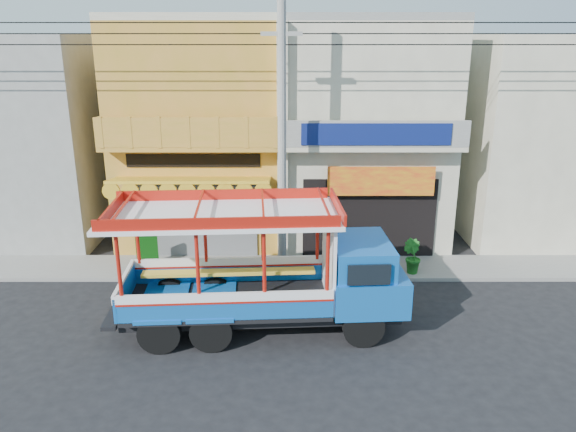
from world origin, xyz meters
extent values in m
plane|color=black|center=(0.00, 0.00, 0.00)|extent=(90.00, 90.00, 0.00)
cube|color=slate|center=(0.00, 4.00, 0.06)|extent=(30.00, 2.00, 0.12)
cube|color=#B18A27|center=(-4.00, 8.00, 4.00)|extent=(6.00, 6.00, 8.00)
cube|color=#595B5E|center=(-4.00, 4.98, 1.40)|extent=(4.20, 0.10, 2.60)
cube|color=orange|center=(-4.00, 4.25, 3.05)|extent=(5.20, 1.50, 0.31)
cube|color=#B18A27|center=(-4.00, 4.65, 4.05)|extent=(6.00, 0.70, 0.18)
cube|color=#B18A27|center=(-4.00, 4.35, 4.60)|extent=(6.00, 0.12, 0.95)
cube|color=black|center=(-4.00, 4.97, 3.55)|extent=(4.50, 0.04, 0.45)
cube|color=#B3AC93|center=(-4.00, 8.00, 8.12)|extent=(6.00, 6.00, 0.24)
cube|color=#B3AC93|center=(2.00, 8.00, 4.00)|extent=(6.00, 6.00, 8.00)
cube|color=black|center=(2.00, 4.98, 1.50)|extent=(4.60, 0.12, 2.80)
cube|color=gold|center=(2.30, 4.70, 2.90)|extent=(3.60, 0.05, 1.00)
cube|color=#B3AC93|center=(2.00, 4.65, 4.05)|extent=(6.00, 0.70, 0.18)
cube|color=gray|center=(2.00, 4.35, 4.55)|extent=(6.00, 0.12, 0.85)
cube|color=navy|center=(2.00, 4.28, 4.55)|extent=(4.80, 0.06, 0.70)
cube|color=gray|center=(2.00, 8.00, 8.12)|extent=(6.00, 6.00, 0.24)
cube|color=#B3AC93|center=(-1.00, 4.85, 4.00)|extent=(0.35, 0.30, 8.00)
cube|color=gray|center=(-11.00, 8.00, 3.80)|extent=(6.00, 6.00, 7.60)
cube|color=#B3AC93|center=(9.00, 8.00, 3.80)|extent=(6.00, 6.00, 7.60)
cylinder|color=gray|center=(-1.00, 3.30, 4.50)|extent=(0.26, 0.26, 9.00)
cube|color=gray|center=(-1.00, 3.30, 7.60)|extent=(1.20, 0.12, 0.12)
cylinder|color=black|center=(0.00, 3.30, 7.30)|extent=(28.00, 0.04, 0.04)
cylinder|color=black|center=(0.00, 3.30, 7.60)|extent=(28.00, 0.04, 0.04)
cylinder|color=black|center=(0.00, 3.30, 7.90)|extent=(28.00, 0.04, 0.04)
cylinder|color=black|center=(1.09, -0.88, 0.53)|extent=(1.08, 0.36, 1.07)
cylinder|color=black|center=(0.97, 1.14, 0.53)|extent=(1.08, 0.36, 1.07)
cylinder|color=black|center=(-2.74, -1.11, 0.53)|extent=(1.08, 0.36, 1.07)
cylinder|color=black|center=(-2.86, 0.91, 0.53)|extent=(1.08, 0.36, 1.07)
cylinder|color=black|center=(-4.02, -1.18, 0.53)|extent=(1.08, 0.36, 1.07)
cylinder|color=black|center=(-4.14, 0.84, 0.53)|extent=(1.08, 0.36, 1.07)
cube|color=black|center=(-1.53, -0.02, 0.64)|extent=(7.25, 2.18, 0.30)
cube|color=blue|center=(1.24, 0.15, 1.23)|extent=(2.05, 2.45, 0.96)
cube|color=blue|center=(1.08, 0.14, 2.08)|extent=(1.62, 2.24, 0.80)
cube|color=black|center=(1.82, 0.18, 2.02)|extent=(0.18, 1.88, 0.59)
cube|color=black|center=(-2.40, -0.07, 0.85)|extent=(5.40, 2.65, 0.13)
cube|color=blue|center=(-2.34, -1.20, 1.23)|extent=(5.27, 0.40, 0.64)
cube|color=white|center=(-2.34, -1.20, 1.51)|extent=(5.27, 0.41, 0.23)
cube|color=blue|center=(-2.47, 1.06, 1.23)|extent=(5.27, 0.40, 0.64)
cube|color=white|center=(-2.47, 1.06, 1.51)|extent=(5.27, 0.41, 0.23)
cylinder|color=#B3190E|center=(-4.81, -1.33, 2.40)|extent=(0.10, 0.10, 1.70)
cylinder|color=#B3190E|center=(-4.94, 0.89, 2.40)|extent=(0.10, 0.10, 1.70)
cube|color=white|center=(0.25, 0.09, 2.05)|extent=(0.21, 2.16, 2.40)
cube|color=white|center=(-2.51, -0.08, 3.25)|extent=(6.06, 2.96, 0.11)
cube|color=#B3190E|center=(-2.51, -0.08, 3.44)|extent=(5.84, 2.84, 0.28)
cube|color=black|center=(-5.56, 4.06, 0.18)|extent=(0.68, 0.50, 0.11)
cube|color=#0D4A0D|center=(-5.56, 4.06, 0.73)|extent=(0.72, 0.30, 1.00)
imported|color=#1B611C|center=(1.70, 3.74, 0.68)|extent=(1.27, 1.21, 1.12)
imported|color=#1B611C|center=(3.23, 3.49, 0.68)|extent=(0.76, 0.79, 1.11)
camera|label=1|loc=(-0.83, -13.51, 7.58)|focal=35.00mm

